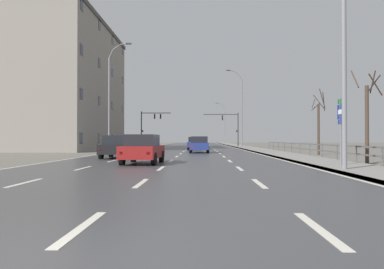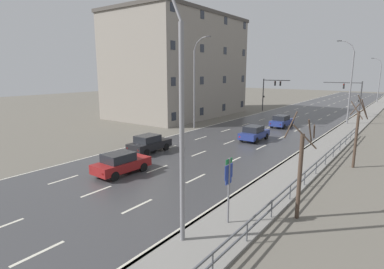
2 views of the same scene
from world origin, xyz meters
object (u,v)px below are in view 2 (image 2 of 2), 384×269
Objects in this scene: highway_sign at (229,183)px; car_near_left at (149,143)px; traffic_signal_left at (270,89)px; car_distant at (121,163)px; street_lamp_distant at (379,81)px; street_lamp_foreground at (179,122)px; car_far_left at (254,133)px; car_near_right at (282,121)px; street_lamp_left_bank at (195,85)px; brick_building at (178,66)px; traffic_signal_right at (353,93)px; street_lamp_midground at (350,84)px.

car_near_left is at bearing 148.57° from highway_sign.
traffic_signal_left is 1.41× the size of car_near_left.
street_lamp_distant is at bearing 85.09° from car_distant.
car_far_left is (-5.80, 19.86, -4.35)m from street_lamp_foreground.
car_distant is (-2.45, -24.81, 0.00)m from car_near_right.
street_lamp_left_bank is 0.51× the size of brick_building.
brick_building is at bearing 123.20° from car_distant.
car_distant is at bearing 168.48° from highway_sign.
street_lamp_distant is 0.91× the size of street_lamp_left_bank.
street_lamp_left_bank is at bearing 129.04° from highway_sign.
traffic_signal_right is (14.22, 22.69, -1.73)m from street_lamp_left_bank.
car_near_left is at bearing -103.16° from car_near_right.
car_far_left is 22.60m from brick_building.
car_near_left is (2.74, -34.04, -3.20)m from traffic_signal_left.
traffic_signal_right reaches higher than highway_sign.
traffic_signal_right is at bearing 81.00° from car_distant.
street_lamp_midground is 0.51× the size of brick_building.
car_far_left is (5.58, 9.87, 0.00)m from car_near_left.
car_distant is at bearing -64.29° from car_near_left.
street_lamp_midground is at bearing -89.99° from street_lamp_distant.
street_lamp_foreground is 2.57× the size of car_far_left.
car_near_right is 1.01× the size of car_far_left.
street_lamp_distant is 70.98m from highway_sign.
street_lamp_left_bank reaches higher than car_near_left.
highway_sign is at bearing 68.87° from street_lamp_foreground.
brick_building reaches higher than traffic_signal_right.
car_near_left is (-10.70, -34.71, -2.97)m from traffic_signal_right.
car_distant is at bearing -59.15° from brick_building.
car_near_left is (-11.41, -26.69, -4.70)m from street_lamp_midground.
street_lamp_distant reaches higher than highway_sign.
street_lamp_left_bank is at bearing -92.03° from traffic_signal_left.
car_near_right is at bearing 75.66° from car_near_left.
car_near_right is at bearing -62.14° from traffic_signal_left.
street_lamp_foreground is 3.23× the size of highway_sign.
street_lamp_midground is 1.00× the size of street_lamp_left_bank.
street_lamp_distant is 2.48× the size of car_far_left.
highway_sign is at bearing -31.00° from car_near_left.
street_lamp_foreground is 2.53× the size of car_distant.
highway_sign is 44.27m from traffic_signal_left.
street_lamp_left_bank is at bearing -135.50° from street_lamp_midground.
brick_building is (-24.38, 30.59, 2.76)m from street_lamp_foreground.
car_far_left is (9.10, -2.15, -4.70)m from street_lamp_left_bank.
street_lamp_left_bank is at bearing -138.33° from car_near_right.
car_near_right is 24.93m from car_distant.
brick_building is at bearing 128.55° from street_lamp_foreground.
car_far_left is (-6.75, 17.40, -1.29)m from highway_sign.
highway_sign is (0.92, -34.23, -3.41)m from street_lamp_midground.
traffic_signal_right is 1.41× the size of car_far_left.
traffic_signal_left is (-14.15, -29.34, -0.99)m from street_lamp_distant.
car_distant is (-8.08, -40.27, -2.97)m from traffic_signal_right.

